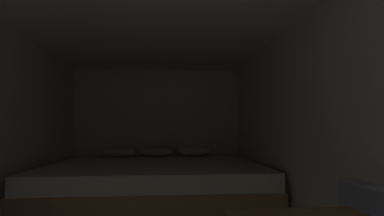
% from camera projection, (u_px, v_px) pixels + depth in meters
% --- Properties ---
extents(wall_back, '(2.78, 0.05, 2.15)m').
position_uv_depth(wall_back, '(158.00, 135.00, 4.90)').
color(wall_back, silver).
rests_on(wall_back, ground).
extents(wall_right, '(0.05, 5.03, 2.15)m').
position_uv_depth(wall_right, '(314.00, 141.00, 2.49)').
color(wall_right, silver).
rests_on(wall_right, ground).
extents(ceiling_slab, '(2.78, 5.03, 0.05)m').
position_uv_depth(ceiling_slab, '(150.00, 6.00, 2.45)').
color(ceiling_slab, white).
rests_on(ceiling_slab, wall_left).
extents(bed, '(2.56, 2.10, 0.90)m').
position_uv_depth(bed, '(155.00, 192.00, 3.75)').
color(bed, '#9E7247').
rests_on(bed, ground).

